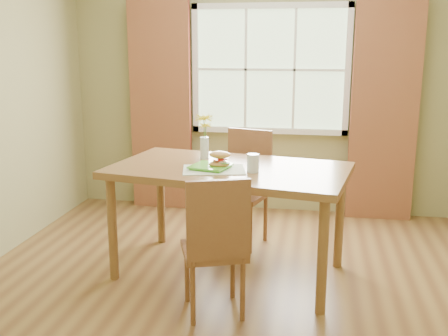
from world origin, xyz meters
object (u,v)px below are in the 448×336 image
Objects in this scene: chair_near at (216,242)px; flower_vase at (204,132)px; chair_far at (245,182)px; water_glass at (253,164)px; croissant_sandwich at (220,159)px; dining_table at (229,178)px.

chair_near is 1.13m from flower_vase.
chair_far reaches higher than water_glass.
chair_near is 0.73m from croissant_sandwich.
dining_table is 0.74m from chair_near.
flower_vase is at bearing -104.16° from chair_far.
dining_table is at bearing 57.77° from croissant_sandwich.
croissant_sandwich is at bearing -61.64° from flower_vase.
dining_table is 14.31× the size of water_glass.
water_glass is (0.20, -0.13, 0.15)m from dining_table.
chair_near is at bearing -73.17° from chair_far.
chair_far is 0.89m from croissant_sandwich.
chair_near is 7.25× the size of water_glass.
flower_vase is (-0.27, 0.95, 0.54)m from chair_near.
water_glass is (0.17, 0.57, 0.39)m from chair_near.
chair_far is at bearing 69.64° from chair_near.
croissant_sandwich is at bearing 77.43° from chair_near.
chair_near is at bearing -106.35° from water_glass.
chair_far is at bearing 101.53° from water_glass.
dining_table is 0.20m from croissant_sandwich.
dining_table is at bearing 71.88° from chair_near.
chair_far is at bearing 81.80° from croissant_sandwich.
flower_vase is at bearing 85.48° from chair_near.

